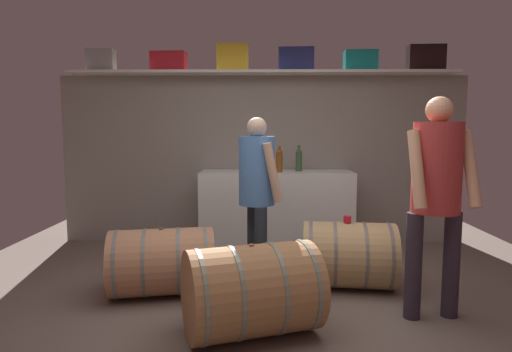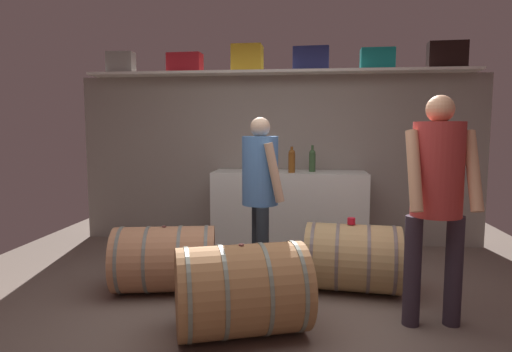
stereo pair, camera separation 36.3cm
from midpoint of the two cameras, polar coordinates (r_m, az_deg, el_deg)
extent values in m
cube|color=#6C5C52|center=(3.96, 3.81, -15.14)|extent=(6.19, 7.98, 0.02)
cube|color=gray|center=(5.49, 4.74, 2.10)|extent=(4.99, 0.10, 2.08)
cube|color=silver|center=(5.37, 4.79, 13.29)|extent=(4.59, 0.40, 0.03)
cube|color=gray|center=(5.78, -15.45, 14.04)|extent=(0.33, 0.20, 0.26)
cube|color=red|center=(5.54, -7.35, 14.42)|extent=(0.42, 0.22, 0.23)
cube|color=yellow|center=(5.42, 0.86, 15.07)|extent=(0.36, 0.30, 0.31)
cube|color=navy|center=(5.39, 9.18, 14.86)|extent=(0.43, 0.21, 0.28)
cube|color=#12807C|center=(5.48, 17.44, 14.34)|extent=(0.39, 0.23, 0.24)
cube|color=black|center=(5.68, 25.42, 14.05)|extent=(0.43, 0.20, 0.30)
cube|color=white|center=(5.23, 6.34, -4.49)|extent=(1.79, 0.55, 0.93)
cylinder|color=#355531|center=(5.17, 9.35, 1.70)|extent=(0.08, 0.08, 0.21)
sphere|color=#355531|center=(5.16, 9.37, 3.00)|extent=(0.07, 0.07, 0.07)
cylinder|color=#355531|center=(5.16, 9.38, 3.54)|extent=(0.03, 0.03, 0.08)
cylinder|color=brown|center=(5.04, 6.74, 1.65)|extent=(0.08, 0.08, 0.21)
sphere|color=brown|center=(5.03, 6.76, 3.03)|extent=(0.08, 0.08, 0.08)
cylinder|color=brown|center=(5.03, 6.76, 3.49)|extent=(0.03, 0.03, 0.06)
cylinder|color=white|center=(5.16, 3.76, 0.61)|extent=(0.07, 0.07, 0.00)
cylinder|color=white|center=(5.16, 3.77, 0.99)|extent=(0.01, 0.01, 0.06)
sphere|color=white|center=(5.15, 3.77, 1.65)|extent=(0.08, 0.08, 0.08)
sphere|color=maroon|center=(5.15, 3.77, 1.53)|extent=(0.05, 0.05, 0.05)
cylinder|color=tan|center=(4.04, 15.07, -10.27)|extent=(0.87, 0.67, 0.59)
cylinder|color=slate|center=(4.04, 10.16, -10.15)|extent=(0.09, 0.60, 0.60)
cylinder|color=slate|center=(4.04, 13.20, -10.23)|extent=(0.09, 0.60, 0.60)
cylinder|color=slate|center=(4.05, 16.94, -10.29)|extent=(0.09, 0.60, 0.60)
cylinder|color=slate|center=(4.07, 19.95, -10.31)|extent=(0.09, 0.60, 0.60)
cylinder|color=#96404C|center=(3.97, 15.19, -6.12)|extent=(0.04, 0.04, 0.01)
cylinder|color=tan|center=(3.94, -9.21, -10.67)|extent=(0.96, 0.72, 0.57)
cylinder|color=slate|center=(3.99, -14.54, -10.58)|extent=(0.14, 0.58, 0.58)
cylinder|color=slate|center=(3.96, -11.26, -10.65)|extent=(0.14, 0.58, 0.58)
cylinder|color=slate|center=(3.93, -7.15, -10.68)|extent=(0.14, 0.58, 0.58)
cylinder|color=slate|center=(3.93, -3.79, -10.66)|extent=(0.14, 0.58, 0.58)
cylinder|color=brown|center=(3.87, -9.29, -6.55)|extent=(0.04, 0.04, 0.01)
cylinder|color=#9F6F44|center=(3.11, 1.54, -14.69)|extent=(1.04, 0.88, 0.63)
cylinder|color=slate|center=(3.05, -5.53, -15.18)|extent=(0.23, 0.61, 0.64)
cylinder|color=slate|center=(3.08, -1.11, -14.90)|extent=(0.23, 0.61, 0.64)
cylinder|color=slate|center=(3.15, 4.13, -14.46)|extent=(0.23, 0.61, 0.64)
cylinder|color=slate|center=(3.22, 8.19, -14.03)|extent=(0.23, 0.61, 0.64)
cylinder|color=#93544F|center=(3.01, 1.56, -9.01)|extent=(0.04, 0.04, 0.01)
cylinder|color=red|center=(3.96, 14.93, -5.73)|extent=(0.07, 0.07, 0.06)
cylinder|color=#302632|center=(3.48, 22.64, -11.40)|extent=(0.12, 0.12, 0.81)
cylinder|color=#302632|center=(3.60, 27.11, -11.01)|extent=(0.12, 0.12, 0.81)
cylinder|color=#AE3331|center=(3.40, 25.48, 0.78)|extent=(0.35, 0.35, 0.67)
sphere|color=tan|center=(3.39, 25.81, 7.88)|extent=(0.19, 0.19, 0.19)
cylinder|color=tan|center=(3.23, 23.01, 0.61)|extent=(0.11, 0.25, 0.56)
cylinder|color=tan|center=(3.40, 29.27, 0.58)|extent=(0.11, 0.27, 0.56)
cylinder|color=#26313C|center=(3.91, 3.54, -9.47)|extent=(0.11, 0.11, 0.75)
cylinder|color=#26313C|center=(4.17, 2.75, -8.47)|extent=(0.11, 0.11, 0.75)
cylinder|color=#4E84C9|center=(3.92, 3.19, 0.69)|extent=(0.32, 0.32, 0.62)
sphere|color=#CFAC8A|center=(3.90, 3.22, 6.37)|extent=(0.18, 0.18, 0.18)
cylinder|color=#CFAC8A|center=(3.76, 5.16, 0.43)|extent=(0.20, 0.12, 0.52)
cylinder|color=#CFAC8A|center=(4.12, 3.94, 0.94)|extent=(0.23, 0.13, 0.52)
camera|label=1|loc=(0.18, -87.14, 0.31)|focal=30.68mm
camera|label=2|loc=(0.18, 92.86, -0.31)|focal=30.68mm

